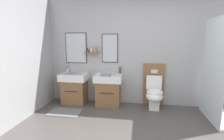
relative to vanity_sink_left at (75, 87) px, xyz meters
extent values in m
cube|color=#A8A8AA|center=(1.67, 0.26, 0.97)|extent=(4.86, 0.12, 2.71)
cube|color=#4C301E|center=(0.00, 0.20, 0.95)|extent=(0.54, 0.02, 0.75)
cube|color=silver|center=(0.00, 0.19, 0.95)|extent=(0.50, 0.01, 0.71)
cube|color=#4C301E|center=(0.85, 0.20, 0.95)|extent=(0.39, 0.02, 0.69)
cube|color=silver|center=(0.85, 0.19, 0.95)|extent=(0.35, 0.01, 0.65)
cube|color=brown|center=(0.42, 0.12, 0.86)|extent=(0.36, 0.14, 0.02)
cone|color=#333338|center=(0.31, 0.13, 0.93)|extent=(0.07, 0.07, 0.13)
cylinder|color=white|center=(0.41, 0.12, 0.92)|extent=(0.05, 0.05, 0.10)
cylinder|color=gray|center=(0.49, 0.13, 0.93)|extent=(0.08, 0.08, 0.12)
cube|color=slate|center=(0.00, -0.59, -0.38)|extent=(0.68, 0.44, 0.01)
cube|color=brown|center=(0.00, 0.00, -0.10)|extent=(0.55, 0.45, 0.58)
cube|color=#3B2919|center=(0.00, -0.23, -0.03)|extent=(0.30, 0.01, 0.02)
cube|color=white|center=(0.00, 0.00, 0.27)|extent=(0.64, 0.49, 0.16)
cube|color=silver|center=(0.00, -0.03, 0.33)|extent=(0.40, 0.27, 0.03)
cylinder|color=silver|center=(0.00, 0.19, 0.40)|extent=(0.03, 0.03, 0.11)
cylinder|color=silver|center=(0.00, 0.14, 0.45)|extent=(0.02, 0.11, 0.02)
cube|color=brown|center=(0.85, 0.00, -0.10)|extent=(0.55, 0.45, 0.58)
cube|color=#3B2919|center=(0.85, -0.23, -0.03)|extent=(0.30, 0.01, 0.02)
cube|color=white|center=(0.85, 0.00, 0.27)|extent=(0.64, 0.49, 0.16)
cube|color=silver|center=(0.85, -0.03, 0.33)|extent=(0.40, 0.27, 0.03)
cylinder|color=silver|center=(0.85, 0.19, 0.40)|extent=(0.03, 0.03, 0.11)
cylinder|color=silver|center=(0.85, 0.14, 0.45)|extent=(0.02, 0.11, 0.02)
cube|color=brown|center=(1.90, 0.19, 0.11)|extent=(0.48, 0.10, 1.00)
cube|color=silver|center=(1.90, 0.14, 0.43)|extent=(0.15, 0.01, 0.09)
cube|color=white|center=(1.90, -0.08, -0.22)|extent=(0.22, 0.30, 0.34)
ellipsoid|color=white|center=(1.90, -0.16, -0.07)|extent=(0.37, 0.46, 0.24)
torus|color=white|center=(1.90, -0.16, 0.02)|extent=(0.35, 0.35, 0.04)
cube|color=white|center=(1.90, 0.06, 0.18)|extent=(0.35, 0.03, 0.33)
cylinder|color=silver|center=(-0.24, 0.16, 0.40)|extent=(0.07, 0.07, 0.09)
cylinder|color=white|center=(-0.22, 0.17, 0.46)|extent=(0.01, 0.03, 0.17)
cube|color=white|center=(-0.22, 0.18, 0.54)|extent=(0.01, 0.02, 0.03)
cylinder|color=purple|center=(-0.24, 0.18, 0.45)|extent=(0.01, 0.03, 0.17)
cube|color=white|center=(-0.24, 0.19, 0.54)|extent=(0.01, 0.02, 0.03)
cylinder|color=#33B266|center=(-0.25, 0.17, 0.45)|extent=(0.03, 0.01, 0.15)
cube|color=white|center=(-0.27, 0.17, 0.52)|extent=(0.02, 0.02, 0.03)
cylinder|color=purple|center=(-0.24, 0.15, 0.45)|extent=(0.04, 0.02, 0.17)
cube|color=white|center=(-0.22, 0.15, 0.54)|extent=(0.02, 0.02, 0.03)
cylinder|color=#4C4C51|center=(1.10, 0.17, 0.43)|extent=(0.06, 0.06, 0.16)
cylinder|color=silver|center=(1.10, 0.17, 0.53)|extent=(0.02, 0.02, 0.04)
cube|color=gray|center=(0.81, -0.14, 0.37)|extent=(0.22, 0.16, 0.04)
cube|color=silver|center=(2.92, -0.44, 0.61)|extent=(0.02, 1.01, 1.90)
camera|label=1|loc=(1.54, -3.82, 1.14)|focal=27.14mm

